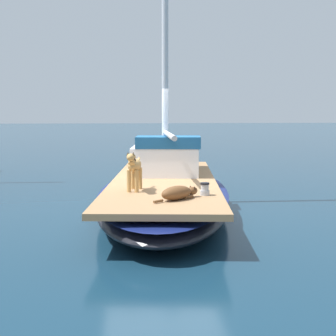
{
  "coord_description": "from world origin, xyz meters",
  "views": [
    {
      "loc": [
        -0.71,
        -9.84,
        2.08
      ],
      "look_at": [
        0.0,
        -1.0,
        1.01
      ],
      "focal_mm": 53.07,
      "sensor_mm": 36.0,
      "label": 1
    }
  ],
  "objects_px": {
    "dog_tan": "(134,167)",
    "deck_winch": "(205,189)",
    "sailboat_main": "(164,195)",
    "dog_brown": "(178,193)"
  },
  "relations": [
    {
      "from": "dog_brown",
      "to": "dog_tan",
      "type": "bearing_deg",
      "value": 127.59
    },
    {
      "from": "dog_brown",
      "to": "sailboat_main",
      "type": "bearing_deg",
      "value": 91.51
    },
    {
      "from": "dog_brown",
      "to": "dog_tan",
      "type": "height_order",
      "value": "dog_tan"
    },
    {
      "from": "sailboat_main",
      "to": "dog_tan",
      "type": "bearing_deg",
      "value": -114.34
    },
    {
      "from": "dog_tan",
      "to": "sailboat_main",
      "type": "bearing_deg",
      "value": 65.66
    },
    {
      "from": "dog_tan",
      "to": "deck_winch",
      "type": "xyz_separation_m",
      "value": [
        1.15,
        -0.53,
        -0.32
      ]
    },
    {
      "from": "dog_brown",
      "to": "deck_winch",
      "type": "xyz_separation_m",
      "value": [
        0.48,
        0.35,
        -0.01
      ]
    },
    {
      "from": "dog_brown",
      "to": "dog_tan",
      "type": "distance_m",
      "value": 1.15
    },
    {
      "from": "sailboat_main",
      "to": "dog_tan",
      "type": "distance_m",
      "value": 1.67
    },
    {
      "from": "sailboat_main",
      "to": "deck_winch",
      "type": "relative_size",
      "value": 35.47
    }
  ]
}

